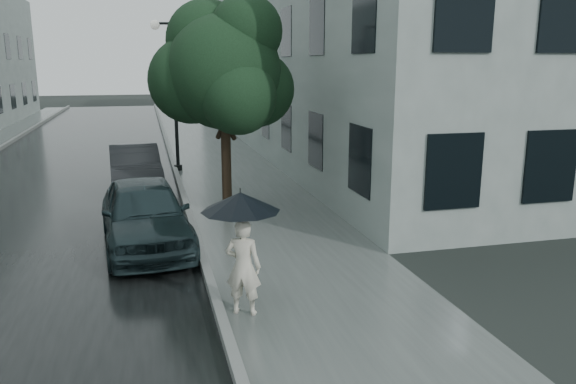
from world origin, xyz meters
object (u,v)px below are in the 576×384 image
object	(u,v)px
pedestrian	(243,267)
lamp_post	(170,86)
street_tree	(223,70)
car_near	(145,214)
car_far	(135,168)

from	to	relation	value
pedestrian	lamp_post	distance (m)	12.06
lamp_post	street_tree	bearing A→B (deg)	-67.75
car_near	car_far	bearing A→B (deg)	87.75
car_far	lamp_post	bearing A→B (deg)	62.15
lamp_post	car_near	world-z (taller)	lamp_post
pedestrian	car_far	world-z (taller)	pedestrian
pedestrian	car_near	xyz separation A→B (m)	(-1.39, 3.56, -0.04)
pedestrian	street_tree	world-z (taller)	street_tree
pedestrian	car_near	world-z (taller)	pedestrian
lamp_post	car_near	distance (m)	8.64
lamp_post	pedestrian	bearing A→B (deg)	-75.42
lamp_post	car_near	size ratio (longest dim) A/B	1.22
street_tree	car_near	xyz separation A→B (m)	(-1.99, -2.39, -2.78)
pedestrian	street_tree	xyz separation A→B (m)	(0.60, 5.95, 2.75)
pedestrian	street_tree	size ratio (longest dim) A/B	0.28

